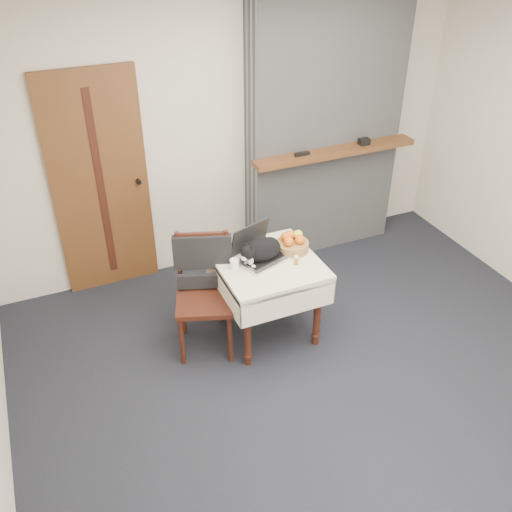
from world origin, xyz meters
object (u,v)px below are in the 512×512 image
(laptop, at_px, (258,250))
(chair, at_px, (204,277))
(side_table, at_px, (268,274))
(door, at_px, (100,186))
(cat, at_px, (263,250))
(cream_jar, at_px, (235,264))
(pill_bottle, at_px, (296,260))
(fruit_basket, at_px, (292,243))

(laptop, relative_size, chair, 0.46)
(side_table, bearing_deg, door, 129.65)
(laptop, distance_m, cat, 0.06)
(cream_jar, height_order, pill_bottle, cream_jar)
(cream_jar, relative_size, chair, 0.08)
(laptop, xyz_separation_m, fruit_basket, (0.30, -0.00, -0.01))
(door, relative_size, fruit_basket, 7.62)
(pill_bottle, bearing_deg, cat, 144.22)
(door, height_order, side_table, door)
(cream_jar, bearing_deg, cat, 5.74)
(cat, xyz_separation_m, chair, (-0.47, 0.08, -0.17))
(pill_bottle, bearing_deg, door, 131.80)
(cream_jar, distance_m, pill_bottle, 0.48)
(pill_bottle, bearing_deg, side_table, 147.61)
(side_table, xyz_separation_m, laptop, (-0.05, 0.08, 0.18))
(pill_bottle, bearing_deg, chair, 161.23)
(pill_bottle, distance_m, chair, 0.73)
(cat, relative_size, fruit_basket, 1.81)
(laptop, xyz_separation_m, cat, (0.02, -0.05, 0.03))
(laptop, bearing_deg, fruit_basket, -19.54)
(cat, xyz_separation_m, fruit_basket, (0.28, 0.05, -0.04))
(laptop, height_order, cream_jar, laptop)
(side_table, xyz_separation_m, cream_jar, (-0.27, 0.01, 0.15))
(cream_jar, distance_m, fruit_basket, 0.53)
(laptop, bearing_deg, side_table, -78.03)
(cream_jar, bearing_deg, door, 121.51)
(pill_bottle, bearing_deg, fruit_basket, 72.26)
(door, relative_size, cream_jar, 24.66)
(laptop, bearing_deg, chair, 157.17)
(laptop, xyz_separation_m, chair, (-0.44, 0.03, -0.14))
(laptop, height_order, pill_bottle, laptop)
(door, xyz_separation_m, cat, (0.99, -1.20, -0.20))
(laptop, height_order, chair, chair)
(side_table, height_order, laptop, laptop)
(door, distance_m, chair, 1.30)
(side_table, xyz_separation_m, pill_bottle, (0.19, -0.12, 0.15))
(door, bearing_deg, side_table, -50.35)
(door, xyz_separation_m, pill_bottle, (1.21, -1.35, -0.26))
(side_table, bearing_deg, cream_jar, 177.43)
(pill_bottle, relative_size, chair, 0.07)
(cat, height_order, cream_jar, cat)
(door, bearing_deg, cream_jar, -58.49)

